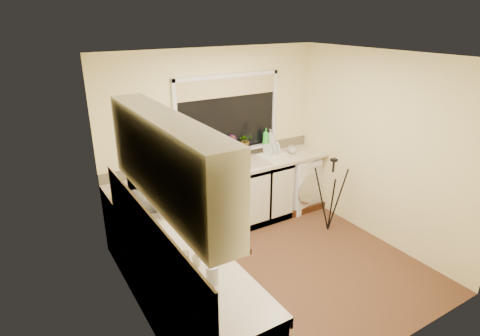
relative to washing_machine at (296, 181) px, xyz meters
name	(u,v)px	position (x,y,z in m)	size (l,w,h in m)	color
floor	(277,269)	(-1.25, -1.23, -0.42)	(3.20, 3.20, 0.00)	brown
ceiling	(285,57)	(-1.25, -1.23, 2.03)	(3.20, 3.20, 0.00)	white
wall_back	(215,139)	(-1.25, 0.27, 0.80)	(3.20, 3.20, 0.00)	#FEEDA9
wall_front	(397,236)	(-1.25, -2.73, 0.80)	(3.20, 3.20, 0.00)	#FEEDA9
wall_left	(135,210)	(-2.85, -1.23, 0.80)	(3.00, 3.00, 0.00)	#FEEDA9
wall_right	(381,149)	(0.35, -1.23, 0.80)	(3.00, 3.00, 0.00)	#FEEDA9
base_cabinet_back	(205,205)	(-1.58, -0.03, 0.01)	(2.55, 0.60, 0.86)	silver
base_cabinet_left	(185,291)	(-2.55, -1.53, 0.01)	(0.54, 2.40, 0.86)	silver
worktop_back	(226,169)	(-1.25, -0.03, 0.46)	(3.20, 0.60, 0.04)	beige
worktop_left	(182,250)	(-2.55, -1.53, 0.46)	(0.60, 2.40, 0.04)	beige
upper_cabinet	(167,161)	(-2.69, -1.68, 1.38)	(0.28, 1.90, 0.70)	silver
splashback_left	(149,235)	(-2.84, -1.53, 0.70)	(0.02, 2.40, 0.45)	beige
splashback_back	(216,157)	(-1.25, 0.26, 0.55)	(3.20, 0.02, 0.14)	beige
window_glass	(228,115)	(-1.05, 0.26, 1.13)	(1.50, 0.02, 1.00)	black
window_blind	(228,87)	(-1.05, 0.23, 1.50)	(1.50, 0.02, 0.25)	tan
windowsill	(230,151)	(-1.05, 0.20, 0.61)	(1.60, 0.14, 0.03)	white
sink	(239,164)	(-1.05, -0.03, 0.49)	(0.82, 0.46, 0.03)	tan
faucet	(232,153)	(-1.05, 0.15, 0.60)	(0.03, 0.03, 0.24)	silver
washing_machine	(296,181)	(0.00, 0.00, 0.00)	(0.59, 0.57, 0.84)	white
laptop	(172,175)	(-2.03, -0.03, 0.54)	(0.43, 0.43, 0.24)	#9C9CA4
kettle	(166,208)	(-2.45, -0.90, 0.57)	(0.14, 0.14, 0.19)	white
dish_rack	(273,156)	(-0.48, -0.03, 0.51)	(0.38, 0.29, 0.06)	white
tripod	(331,195)	(-0.08, -0.84, 0.11)	(0.51, 0.51, 1.06)	black
glass_jug	(212,274)	(-2.55, -2.09, 0.55)	(0.10, 0.10, 0.14)	#B8BCC4
steel_jar	(184,259)	(-2.64, -1.77, 0.54)	(0.09, 0.09, 0.12)	silver
microwave	(146,191)	(-2.53, -0.50, 0.63)	(0.53, 0.36, 0.29)	white
plant_a	(197,148)	(-1.58, 0.17, 0.76)	(0.14, 0.09, 0.26)	#999999
plant_b	(216,146)	(-1.29, 0.18, 0.74)	(0.12, 0.10, 0.22)	#999999
plant_c	(233,142)	(-1.01, 0.19, 0.74)	(0.12, 0.12, 0.22)	#999999
plant_d	(246,140)	(-0.80, 0.19, 0.74)	(0.19, 0.17, 0.22)	#999999
soap_bottle_green	(266,136)	(-0.47, 0.17, 0.75)	(0.09, 0.09, 0.24)	green
soap_bottle_clear	(270,136)	(-0.38, 0.17, 0.73)	(0.10, 0.10, 0.21)	#999999
cup_back	(292,150)	(-0.11, -0.02, 0.53)	(0.14, 0.14, 0.11)	beige
cup_left	(197,260)	(-2.55, -1.82, 0.52)	(0.09, 0.09, 0.08)	beige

